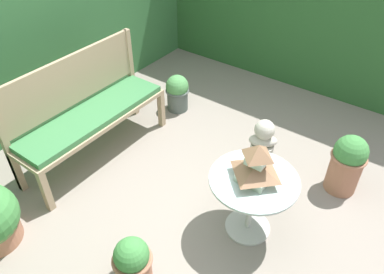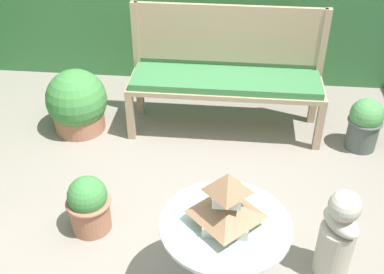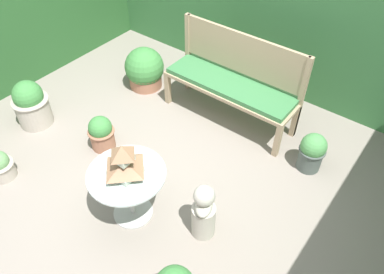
# 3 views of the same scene
# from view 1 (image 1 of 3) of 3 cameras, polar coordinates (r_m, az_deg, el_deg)

# --- Properties ---
(ground) EXTENTS (30.00, 30.00, 0.00)m
(ground) POSITION_cam_1_polar(r_m,az_deg,el_deg) (3.41, -0.44, -10.36)
(ground) COLOR gray
(garden_bench) EXTENTS (1.60, 0.47, 0.52)m
(garden_bench) POSITION_cam_1_polar(r_m,az_deg,el_deg) (3.77, -14.84, 2.72)
(garden_bench) COLOR tan
(garden_bench) RESTS_ON ground
(bench_backrest) EXTENTS (1.60, 0.06, 1.04)m
(bench_backrest) POSITION_cam_1_polar(r_m,az_deg,el_deg) (3.76, -17.77, 7.49)
(bench_backrest) COLOR tan
(bench_backrest) RESTS_ON ground
(patio_table) EXTENTS (0.69, 0.69, 0.58)m
(patio_table) POSITION_cam_1_polar(r_m,az_deg,el_deg) (2.95, 9.23, -7.99)
(patio_table) COLOR #B7B7B2
(patio_table) RESTS_ON ground
(pagoda_birdhouse) EXTENTS (0.31, 0.31, 0.33)m
(pagoda_birdhouse) POSITION_cam_1_polar(r_m,az_deg,el_deg) (2.77, 9.77, -4.23)
(pagoda_birdhouse) COLOR #B2BCA8
(pagoda_birdhouse) RESTS_ON patio_table
(garden_bust) EXTENTS (0.26, 0.30, 0.62)m
(garden_bust) POSITION_cam_1_polar(r_m,az_deg,el_deg) (3.57, 10.57, -1.87)
(garden_bust) COLOR #B7B2A3
(garden_bust) RESTS_ON ground
(potted_plant_table_near) EXTENTS (0.30, 0.30, 0.41)m
(potted_plant_table_near) POSITION_cam_1_polar(r_m,az_deg,el_deg) (2.86, -9.05, -18.20)
(potted_plant_table_near) COLOR #9E664C
(potted_plant_table_near) RESTS_ON ground
(potted_plant_path_edge) EXTENTS (0.32, 0.32, 0.60)m
(potted_plant_path_edge) POSITION_cam_1_polar(r_m,az_deg,el_deg) (3.62, 22.56, -3.66)
(potted_plant_path_edge) COLOR #9E664C
(potted_plant_path_edge) RESTS_ON ground
(potted_plant_bench_right) EXTENTS (0.28, 0.28, 0.45)m
(potted_plant_bench_right) POSITION_cam_1_polar(r_m,az_deg,el_deg) (4.46, -2.25, 6.83)
(potted_plant_bench_right) COLOR #4C5651
(potted_plant_bench_right) RESTS_ON ground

